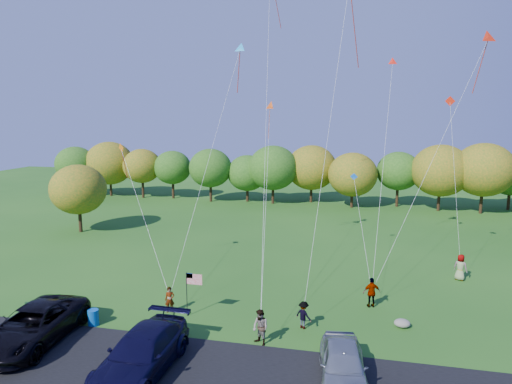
% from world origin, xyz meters
% --- Properties ---
extents(ground, '(140.00, 140.00, 0.00)m').
position_xyz_m(ground, '(0.00, 0.00, 0.00)').
color(ground, '#205317').
rests_on(ground, ground).
extents(asphalt_lane, '(44.00, 6.00, 0.06)m').
position_xyz_m(asphalt_lane, '(0.00, -4.00, 0.03)').
color(asphalt_lane, black).
rests_on(asphalt_lane, ground).
extents(treeline, '(74.64, 27.59, 8.04)m').
position_xyz_m(treeline, '(3.46, 35.76, 4.49)').
color(treeline, '#372614').
rests_on(treeline, ground).
extents(minivan_dark, '(3.55, 6.99, 1.89)m').
position_xyz_m(minivan_dark, '(-10.66, -3.26, 1.01)').
color(minivan_dark, black).
rests_on(minivan_dark, asphalt_lane).
extents(minivan_navy, '(2.82, 6.59, 1.89)m').
position_xyz_m(minivan_navy, '(-3.85, -4.60, 1.01)').
color(minivan_navy, black).
rests_on(minivan_navy, asphalt_lane).
extents(minivan_silver, '(2.56, 5.25, 1.72)m').
position_xyz_m(minivan_silver, '(5.21, -3.44, 0.92)').
color(minivan_silver, '#9CA1A6').
rests_on(minivan_silver, asphalt_lane).
extents(flyer_a, '(0.68, 0.58, 1.59)m').
position_xyz_m(flyer_a, '(-5.29, 1.90, 0.79)').
color(flyer_a, '#4C4C59').
rests_on(flyer_a, ground).
extents(flyer_b, '(1.17, 1.13, 1.89)m').
position_xyz_m(flyer_b, '(0.91, -0.80, 0.95)').
color(flyer_b, '#4C4C59').
rests_on(flyer_b, ground).
extents(flyer_c, '(1.17, 1.01, 1.57)m').
position_xyz_m(flyer_c, '(2.87, 1.56, 0.78)').
color(flyer_c, '#4C4C59').
rests_on(flyer_c, ground).
extents(flyer_d, '(1.20, 0.79, 1.89)m').
position_xyz_m(flyer_d, '(6.66, 5.37, 0.95)').
color(flyer_d, '#4C4C59').
rests_on(flyer_d, ground).
extents(flyer_e, '(1.11, 0.99, 1.91)m').
position_xyz_m(flyer_e, '(13.04, 11.64, 0.96)').
color(flyer_e, '#4C4C59').
rests_on(flyer_e, ground).
extents(park_bench, '(1.83, 0.70, 1.02)m').
position_xyz_m(park_bench, '(-12.30, -0.49, 0.55)').
color(park_bench, '#163E1C').
rests_on(park_bench, ground).
extents(trash_barrel, '(0.61, 0.61, 0.92)m').
position_xyz_m(trash_barrel, '(-8.83, -0.70, 0.46)').
color(trash_barrel, '#0B55AE').
rests_on(trash_barrel, ground).
extents(flag_assembly, '(1.00, 0.65, 2.70)m').
position_xyz_m(flag_assembly, '(-3.77, 1.63, 2.04)').
color(flag_assembly, black).
rests_on(flag_assembly, ground).
extents(boulder_near, '(1.26, 0.99, 0.63)m').
position_xyz_m(boulder_near, '(4.70, 0.12, 0.32)').
color(boulder_near, gray).
rests_on(boulder_near, ground).
extents(boulder_far, '(0.90, 0.75, 0.47)m').
position_xyz_m(boulder_far, '(8.29, 2.90, 0.23)').
color(boulder_far, gray).
rests_on(boulder_far, ground).
extents(kites_aloft, '(25.76, 11.73, 18.17)m').
position_xyz_m(kites_aloft, '(3.68, 12.91, 17.80)').
color(kites_aloft, '#D31750').
rests_on(kites_aloft, ground).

